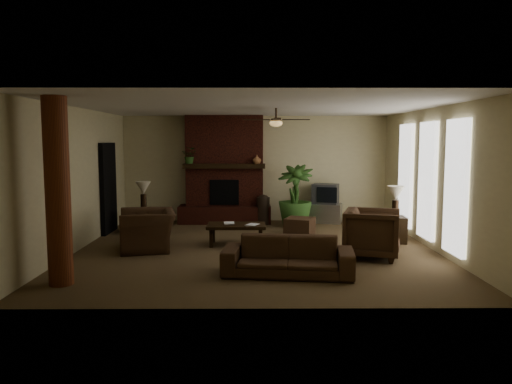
{
  "coord_description": "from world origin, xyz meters",
  "views": [
    {
      "loc": [
        -0.08,
        -9.62,
        2.16
      ],
      "look_at": [
        0.0,
        0.4,
        1.1
      ],
      "focal_mm": 34.43,
      "sensor_mm": 36.0,
      "label": 1
    }
  ],
  "objects_px": {
    "ottoman": "(300,227)",
    "side_table_left": "(143,221)",
    "coffee_table": "(236,227)",
    "armchair_right": "(372,231)",
    "lamp_right": "(396,195)",
    "armchair_left": "(148,223)",
    "sofa": "(288,250)",
    "floor_vase": "(263,208)",
    "lamp_left": "(143,190)",
    "log_column": "(58,192)",
    "side_table_right": "(393,229)",
    "tv_stand": "(325,213)",
    "floor_plant": "(295,209)"
  },
  "relations": [
    {
      "from": "ottoman",
      "to": "lamp_left",
      "type": "relative_size",
      "value": 0.92
    },
    {
      "from": "log_column",
      "to": "lamp_left",
      "type": "xyz_separation_m",
      "value": [
        0.32,
        4.23,
        -0.4
      ]
    },
    {
      "from": "floor_vase",
      "to": "lamp_left",
      "type": "xyz_separation_m",
      "value": [
        -2.83,
        -1.07,
        0.57
      ]
    },
    {
      "from": "side_table_left",
      "to": "lamp_left",
      "type": "height_order",
      "value": "lamp_left"
    },
    {
      "from": "sofa",
      "to": "floor_vase",
      "type": "distance_m",
      "value": 4.81
    },
    {
      "from": "ottoman",
      "to": "side_table_left",
      "type": "distance_m",
      "value": 3.69
    },
    {
      "from": "armchair_right",
      "to": "coffee_table",
      "type": "xyz_separation_m",
      "value": [
        -2.54,
        1.13,
        -0.12
      ]
    },
    {
      "from": "armchair_left",
      "to": "lamp_right",
      "type": "xyz_separation_m",
      "value": [
        5.1,
        0.66,
        0.48
      ]
    },
    {
      "from": "tv_stand",
      "to": "floor_vase",
      "type": "distance_m",
      "value": 1.66
    },
    {
      "from": "armchair_right",
      "to": "lamp_left",
      "type": "relative_size",
      "value": 1.53
    },
    {
      "from": "armchair_left",
      "to": "ottoman",
      "type": "distance_m",
      "value": 3.47
    },
    {
      "from": "sofa",
      "to": "lamp_right",
      "type": "distance_m",
      "value": 3.59
    },
    {
      "from": "armchair_left",
      "to": "armchair_right",
      "type": "distance_m",
      "value": 4.34
    },
    {
      "from": "floor_plant",
      "to": "side_table_right",
      "type": "xyz_separation_m",
      "value": [
        1.92,
        -1.9,
        -0.16
      ]
    },
    {
      "from": "ottoman",
      "to": "side_table_left",
      "type": "relative_size",
      "value": 1.09
    },
    {
      "from": "sofa",
      "to": "tv_stand",
      "type": "height_order",
      "value": "sofa"
    },
    {
      "from": "lamp_left",
      "to": "tv_stand",
      "type": "bearing_deg",
      "value": 16.48
    },
    {
      "from": "sofa",
      "to": "side_table_right",
      "type": "height_order",
      "value": "sofa"
    },
    {
      "from": "armchair_right",
      "to": "coffee_table",
      "type": "distance_m",
      "value": 2.79
    },
    {
      "from": "side_table_right",
      "to": "lamp_right",
      "type": "relative_size",
      "value": 0.85
    },
    {
      "from": "armchair_left",
      "to": "side_table_right",
      "type": "bearing_deg",
      "value": 83.93
    },
    {
      "from": "lamp_left",
      "to": "floor_vase",
      "type": "bearing_deg",
      "value": 20.68
    },
    {
      "from": "armchair_left",
      "to": "sofa",
      "type": "bearing_deg",
      "value": 41.19
    },
    {
      "from": "armchair_left",
      "to": "lamp_left",
      "type": "relative_size",
      "value": 1.84
    },
    {
      "from": "log_column",
      "to": "armchair_right",
      "type": "bearing_deg",
      "value": 18.12
    },
    {
      "from": "coffee_table",
      "to": "armchair_right",
      "type": "bearing_deg",
      "value": -23.99
    },
    {
      "from": "side_table_left",
      "to": "side_table_right",
      "type": "bearing_deg",
      "value": -12.1
    },
    {
      "from": "ottoman",
      "to": "side_table_right",
      "type": "xyz_separation_m",
      "value": [
        1.91,
        -0.76,
        0.08
      ]
    },
    {
      "from": "side_table_right",
      "to": "floor_vase",
      "type": "bearing_deg",
      "value": 140.05
    },
    {
      "from": "coffee_table",
      "to": "side_table_right",
      "type": "height_order",
      "value": "side_table_right"
    },
    {
      "from": "side_table_right",
      "to": "tv_stand",
      "type": "bearing_deg",
      "value": 113.08
    },
    {
      "from": "ottoman",
      "to": "floor_vase",
      "type": "distance_m",
      "value": 1.72
    },
    {
      "from": "log_column",
      "to": "lamp_right",
      "type": "distance_m",
      "value": 6.65
    },
    {
      "from": "coffee_table",
      "to": "ottoman",
      "type": "height_order",
      "value": "coffee_table"
    },
    {
      "from": "log_column",
      "to": "lamp_left",
      "type": "height_order",
      "value": "log_column"
    },
    {
      "from": "side_table_right",
      "to": "armchair_right",
      "type": "bearing_deg",
      "value": -119.75
    },
    {
      "from": "lamp_right",
      "to": "floor_vase",
      "type": "bearing_deg",
      "value": 140.64
    },
    {
      "from": "coffee_table",
      "to": "ottoman",
      "type": "bearing_deg",
      "value": 35.21
    },
    {
      "from": "floor_plant",
      "to": "floor_vase",
      "type": "bearing_deg",
      "value": 154.84
    },
    {
      "from": "floor_plant",
      "to": "lamp_left",
      "type": "xyz_separation_m",
      "value": [
        -3.62,
        -0.7,
        0.57
      ]
    },
    {
      "from": "floor_vase",
      "to": "side_table_left",
      "type": "height_order",
      "value": "floor_vase"
    },
    {
      "from": "log_column",
      "to": "tv_stand",
      "type": "height_order",
      "value": "log_column"
    },
    {
      "from": "floor_vase",
      "to": "side_table_left",
      "type": "bearing_deg",
      "value": -159.44
    },
    {
      "from": "coffee_table",
      "to": "lamp_right",
      "type": "height_order",
      "value": "lamp_right"
    },
    {
      "from": "armchair_left",
      "to": "floor_vase",
      "type": "bearing_deg",
      "value": 127.78
    },
    {
      "from": "side_table_left",
      "to": "lamp_right",
      "type": "distance_m",
      "value": 5.79
    },
    {
      "from": "log_column",
      "to": "tv_stand",
      "type": "distance_m",
      "value": 7.42
    },
    {
      "from": "floor_plant",
      "to": "lamp_left",
      "type": "distance_m",
      "value": 3.73
    },
    {
      "from": "armchair_left",
      "to": "tv_stand",
      "type": "distance_m",
      "value": 5.1
    },
    {
      "from": "armchair_right",
      "to": "sofa",
      "type": "bearing_deg",
      "value": 142.36
    }
  ]
}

